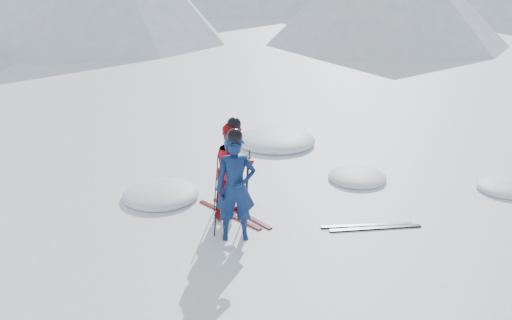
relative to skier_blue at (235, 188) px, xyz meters
name	(u,v)px	position (x,y,z in m)	size (l,w,h in m)	color
ground	(365,210)	(2.69, 0.30, -0.94)	(160.00, 160.00, 0.00)	white
skier_blue	(235,188)	(0.00, 0.00, 0.00)	(0.69, 0.45, 1.89)	#0D2152
skier_red	(235,170)	(0.23, 0.89, -0.03)	(0.88, 0.69, 1.82)	#B40E16
pole_blue_left	(217,204)	(-0.30, 0.15, -0.31)	(0.02, 0.02, 1.26)	black
pole_blue_right	(246,197)	(0.25, 0.25, -0.31)	(0.02, 0.02, 1.26)	black
pole_red_left	(216,182)	(-0.07, 1.14, -0.34)	(0.02, 0.02, 1.21)	black
pole_red_right	(248,180)	(0.53, 1.04, -0.34)	(0.02, 0.02, 1.21)	black
ski_worn_left	(229,215)	(0.11, 0.89, -0.93)	(0.09, 1.70, 0.03)	black
ski_worn_right	(241,213)	(0.35, 0.89, -0.93)	(0.09, 1.70, 0.03)	black
ski_loose_a	(366,225)	(2.39, -0.31, -0.93)	(0.09, 1.70, 0.03)	black
ski_loose_b	(375,228)	(2.49, -0.46, -0.93)	(0.09, 1.70, 0.03)	black
snow_lumps	(280,162)	(2.03, 3.32, -0.94)	(8.33, 6.00, 0.46)	white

